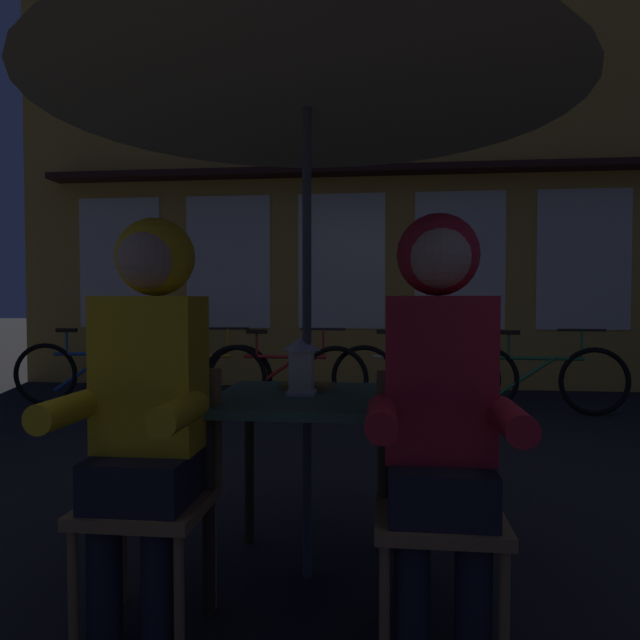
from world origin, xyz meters
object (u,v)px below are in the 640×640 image
(chair_right, at_px, (437,491))
(person_right_hooded, at_px, (439,386))
(person_left_hooded, at_px, (148,381))
(book, at_px, (308,386))
(chair_left, at_px, (155,481))
(bicycle_nearest, at_px, (94,372))
(bicycle_third, at_px, (284,376))
(bicycle_fifth, at_px, (538,379))
(lantern, at_px, (302,364))
(patio_umbrella, at_px, (307,59))
(potted_plant, at_px, (144,350))
(cafe_table, at_px, (307,420))
(bicycle_second, at_px, (190,375))
(bicycle_fourth, at_px, (415,377))

(chair_right, height_order, person_right_hooded, person_right_hooded)
(person_left_hooded, distance_m, book, 0.74)
(chair_right, xyz_separation_m, book, (-0.50, 0.51, 0.26))
(chair_left, relative_size, bicycle_nearest, 0.52)
(chair_right, distance_m, person_left_hooded, 1.03)
(chair_left, distance_m, bicycle_third, 3.84)
(person_right_hooded, relative_size, book, 7.00)
(bicycle_nearest, bearing_deg, bicycle_fifth, 0.42)
(lantern, height_order, person_left_hooded, person_left_hooded)
(patio_umbrella, relative_size, lantern, 10.00)
(bicycle_nearest, height_order, book, bicycle_nearest)
(person_left_hooded, height_order, potted_plant, person_left_hooded)
(patio_umbrella, relative_size, person_left_hooded, 1.65)
(person_left_hooded, height_order, person_right_hooded, same)
(lantern, xyz_separation_m, book, (0.00, 0.15, -0.11))
(bicycle_nearest, bearing_deg, chair_right, -50.52)
(lantern, bearing_deg, bicycle_third, 101.00)
(lantern, distance_m, bicycle_fifth, 4.05)
(person_right_hooded, distance_m, book, 0.76)
(patio_umbrella, xyz_separation_m, potted_plant, (-2.42, 4.06, -1.51))
(person_right_hooded, height_order, bicycle_third, person_right_hooded)
(cafe_table, height_order, lantern, lantern)
(cafe_table, distance_m, chair_right, 0.62)
(patio_umbrella, distance_m, bicycle_fifth, 4.35)
(patio_umbrella, height_order, bicycle_nearest, patio_umbrella)
(person_right_hooded, distance_m, bicycle_second, 4.45)
(bicycle_fifth, bearing_deg, bicycle_fourth, 179.47)
(patio_umbrella, xyz_separation_m, bicycle_fourth, (0.60, 3.59, -1.71))
(person_left_hooded, distance_m, bicycle_fifth, 4.63)
(cafe_table, xyz_separation_m, lantern, (-0.02, -0.00, 0.22))
(bicycle_third, bearing_deg, potted_plant, 160.71)
(bicycle_fourth, distance_m, book, 3.52)
(person_left_hooded, relative_size, bicycle_third, 0.83)
(bicycle_fourth, bearing_deg, bicycle_nearest, -179.24)
(bicycle_second, xyz_separation_m, bicycle_third, (0.97, 0.02, 0.00))
(bicycle_nearest, relative_size, book, 8.33)
(chair_left, distance_m, bicycle_fourth, 4.10)
(person_left_hooded, xyz_separation_m, book, (0.46, 0.57, -0.09))
(chair_left, distance_m, person_right_hooded, 1.03)
(chair_left, bearing_deg, bicycle_third, 93.21)
(chair_left, xyz_separation_m, bicycle_fifth, (2.28, 3.95, -0.14))
(lantern, distance_m, bicycle_fourth, 3.68)
(potted_plant, bearing_deg, patio_umbrella, -59.19)
(chair_right, height_order, person_left_hooded, person_left_hooded)
(bicycle_second, height_order, bicycle_fifth, same)
(chair_left, xyz_separation_m, bicycle_third, (-0.21, 3.83, -0.14))
(bicycle_fourth, xyz_separation_m, bicycle_fifth, (1.19, -0.01, 0.00))
(patio_umbrella, distance_m, chair_left, 1.68)
(patio_umbrella, height_order, person_left_hooded, patio_umbrella)
(bicycle_third, xyz_separation_m, potted_plant, (-1.73, 0.61, 0.20))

